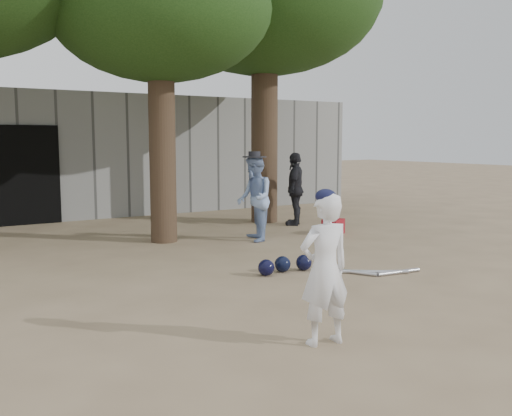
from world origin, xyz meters
TOP-DOWN VIEW (x-y plane):
  - ground at (0.00, 0.00)m, footprint 70.00×70.00m
  - boy_player at (-0.28, -1.56)m, footprint 0.54×0.39m
  - spectator_blue at (2.04, 3.34)m, footprint 0.84×0.94m
  - spectator_dark at (3.89, 4.59)m, footprint 0.95×0.93m
  - red_bag at (3.81, 3.20)m, footprint 0.51×0.46m
  - back_building at (-0.00, 10.33)m, footprint 16.00×5.24m
  - helmet_row at (1.05, 0.95)m, footprint 0.87×0.31m
  - bat_pile at (2.09, 0.21)m, footprint 1.09×0.77m

SIDE VIEW (x-z plane):
  - ground at x=0.00m, z-range 0.00..0.00m
  - bat_pile at x=2.09m, z-range 0.00..0.06m
  - helmet_row at x=1.05m, z-range 0.00..0.23m
  - red_bag at x=3.81m, z-range 0.00..0.30m
  - boy_player at x=-0.28m, z-range 0.00..1.40m
  - spectator_blue at x=2.04m, z-range 0.00..1.60m
  - spectator_dark at x=3.89m, z-range 0.00..1.60m
  - back_building at x=0.00m, z-range 0.00..3.00m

